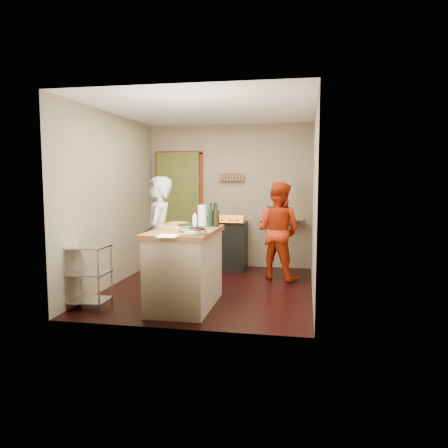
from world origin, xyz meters
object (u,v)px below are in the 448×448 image
at_px(stove, 229,245).
at_px(island, 185,266).
at_px(wire_shelving, 89,274).
at_px(person_red, 278,231).
at_px(person_stripe, 158,239).

xyz_separation_m(stove, island, (-0.15, -2.32, 0.07)).
distance_m(wire_shelving, person_red, 3.05).
bearing_deg(island, stove, 86.22).
bearing_deg(island, person_stripe, 151.68).
height_order(stove, person_stripe, person_stripe).
relative_size(wire_shelving, person_stripe, 0.48).
bearing_deg(wire_shelving, island, 14.33).
distance_m(stove, person_stripe, 2.20).
bearing_deg(person_red, person_stripe, 69.50).
distance_m(stove, wire_shelving, 2.94).
bearing_deg(wire_shelving, person_stripe, 36.36).
xyz_separation_m(person_stripe, person_red, (1.50, 1.51, -0.04)).
distance_m(island, person_stripe, 0.59).
relative_size(wire_shelving, person_red, 0.51).
distance_m(island, person_red, 2.06).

